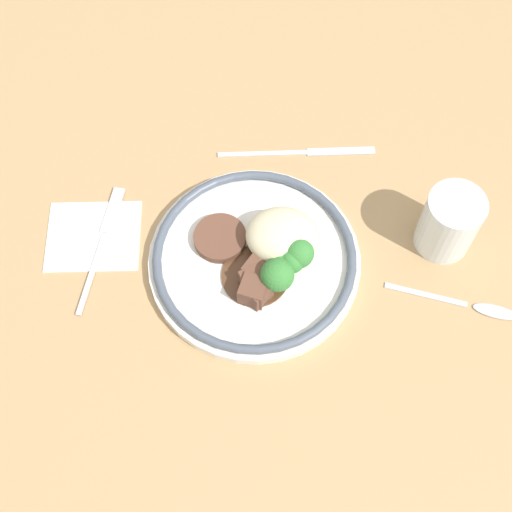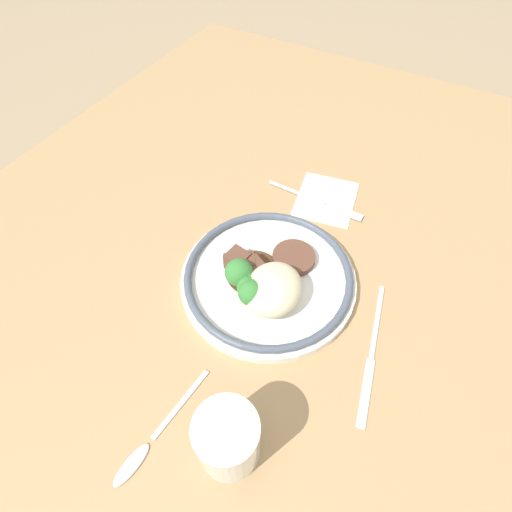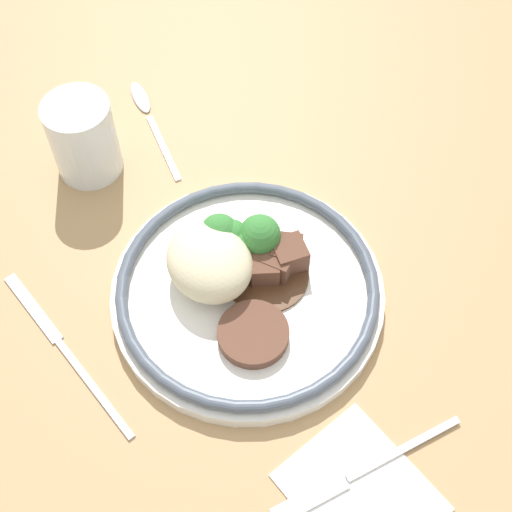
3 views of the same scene
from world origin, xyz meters
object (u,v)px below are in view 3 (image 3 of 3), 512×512
object	(u,v)px
fork	(349,478)
plate	(243,281)
juice_glass	(84,140)
spoon	(146,109)
knife	(62,345)

from	to	relation	value
fork	plate	bearing A→B (deg)	-90.64
plate	fork	xyz separation A→B (m)	(-0.21, 0.01, -0.02)
juice_glass	spoon	bearing A→B (deg)	-61.32
fork	spoon	bearing A→B (deg)	-91.26
plate	knife	size ratio (longest dim) A/B	1.24
spoon	plate	bearing A→B (deg)	-177.37
fork	knife	world-z (taller)	fork
plate	spoon	bearing A→B (deg)	-3.67
knife	spoon	distance (m)	0.32
juice_glass	fork	xyz separation A→B (m)	(-0.44, -0.06, -0.04)
plate	fork	distance (m)	0.21
fork	spoon	distance (m)	0.49
juice_glass	spoon	xyz separation A→B (m)	(0.05, -0.09, -0.04)
plate	fork	world-z (taller)	plate
plate	spoon	xyz separation A→B (m)	(0.28, -0.02, -0.02)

